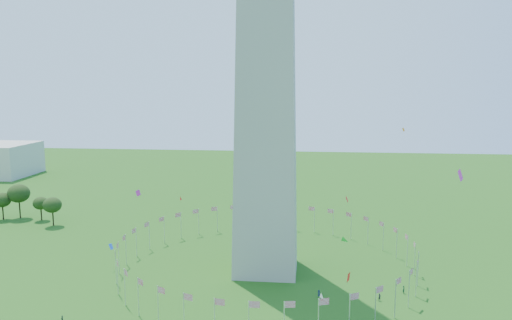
{
  "coord_description": "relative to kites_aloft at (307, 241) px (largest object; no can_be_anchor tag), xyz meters",
  "views": [
    {
      "loc": [
        11.11,
        -81.65,
        50.91
      ],
      "look_at": [
        -1.2,
        35.0,
        33.15
      ],
      "focal_mm": 35.0,
      "sensor_mm": 36.0,
      "label": 1
    }
  ],
  "objects": [
    {
      "name": "flag_ring",
      "position": [
        -11.18,
        26.12,
        -12.51
      ],
      "size": [
        80.24,
        80.24,
        9.0
      ],
      "color": "silver",
      "rests_on": "ground"
    },
    {
      "name": "kites_aloft",
      "position": [
        0.0,
        0.0,
        0.0
      ],
      "size": [
        96.18,
        79.65,
        35.19
      ],
      "color": "green",
      "rests_on": "ground"
    }
  ]
}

